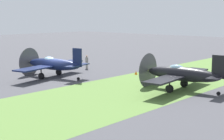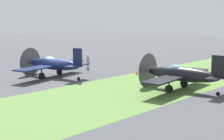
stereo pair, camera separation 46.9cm
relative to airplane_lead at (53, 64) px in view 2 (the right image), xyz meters
The scene contains 6 objects.
ground_plane 1.62m from the airplane_lead, 109.12° to the right, with size 160.00×160.00×0.00m, color #424247.
grass_verge 10.27m from the airplane_lead, 91.36° to the right, with size 120.00×11.00×0.01m, color #567A38.
airplane_lead is the anchor object (origin of this frame).
airplane_wingman 14.11m from the airplane_lead, 75.72° to the right, with size 9.93×7.87×3.52m.
ground_crew_chief 6.98m from the airplane_lead, 14.32° to the left, with size 0.38×0.62×1.73m.
runway_marker_cone 9.36m from the airplane_lead, 36.54° to the right, with size 0.36×0.36×0.44m, color orange.
Camera 2 is at (-22.68, -29.10, 6.59)m, focal length 55.93 mm.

